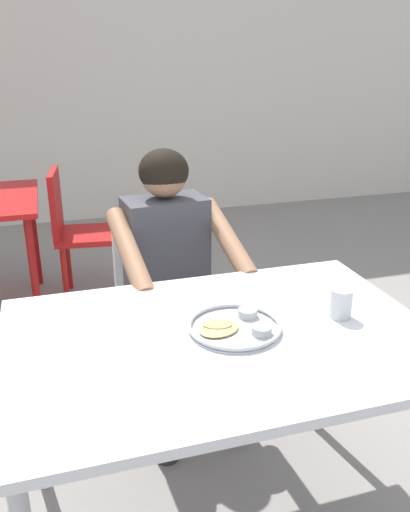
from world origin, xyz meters
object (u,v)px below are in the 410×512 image
(table_foreground, at_px, (221,355))
(drinking_cup, at_px, (341,302))
(chair_red_right, at_px, (76,226))
(diner_foreground, at_px, (173,265))
(thali_tray, at_px, (235,326))
(chair_foreground, at_px, (160,293))

(table_foreground, xyz_separation_m, drinking_cup, (0.39, -0.00, 0.12))
(table_foreground, bearing_deg, drinking_cup, -0.55)
(table_foreground, distance_m, chair_red_right, 2.03)
(drinking_cup, xyz_separation_m, diner_foreground, (-0.37, 0.70, -0.11))
(thali_tray, height_order, chair_red_right, chair_red_right)
(table_foreground, bearing_deg, chair_foreground, 89.64)
(table_foreground, bearing_deg, chair_red_right, 98.66)
(thali_tray, xyz_separation_m, diner_foreground, (-0.03, 0.68, -0.07))
(thali_tray, bearing_deg, chair_red_right, 100.09)
(chair_foreground, bearing_deg, drinking_cup, -67.23)
(thali_tray, bearing_deg, diner_foreground, 92.23)
(chair_foreground, distance_m, chair_red_right, 1.13)
(drinking_cup, distance_m, diner_foreground, 0.79)
(table_foreground, height_order, chair_foreground, chair_foreground)
(thali_tray, distance_m, drinking_cup, 0.34)
(table_foreground, relative_size, diner_foreground, 1.07)
(drinking_cup, distance_m, chair_foreground, 1.04)
(drinking_cup, bearing_deg, chair_red_right, 109.11)
(chair_foreground, height_order, diner_foreground, diner_foreground)
(table_foreground, xyz_separation_m, diner_foreground, (0.02, 0.69, 0.02))
(diner_foreground, bearing_deg, chair_foreground, 94.36)
(chair_red_right, bearing_deg, chair_foreground, -74.09)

